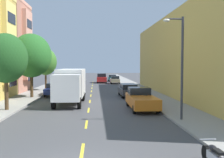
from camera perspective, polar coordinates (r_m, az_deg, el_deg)
ground_plane at (r=38.93m, az=-4.49°, el=-2.27°), size 160.00×160.00×0.00m
sidewalk_left at (r=37.72m, az=-15.40°, el=-2.44°), size 3.20×120.00×0.14m
sidewalk_right at (r=37.50m, az=6.39°, el=-2.38°), size 3.20×120.00×0.14m
lane_centerline_dashes at (r=33.46m, az=-4.63°, el=-3.15°), size 0.14×47.20×0.01m
apartment_block_opposite at (r=31.62m, az=20.94°, el=4.76°), size 10.00×36.00×9.34m
street_tree_second at (r=21.72m, az=-22.45°, el=4.25°), size 3.34×3.34×5.97m
street_tree_third at (r=29.42m, az=-17.44°, el=4.95°), size 4.34×4.34×6.91m
street_tree_farthest at (r=37.23m, az=-14.49°, el=3.69°), size 3.10×3.10×5.82m
street_lamp at (r=17.02m, az=14.77°, el=4.05°), size 1.35×0.28×6.56m
delivery_box_truck at (r=24.85m, az=-9.13°, el=-1.05°), size 2.51×7.89×3.24m
parked_suv_burgundy at (r=45.80m, az=-9.70°, el=-0.26°), size 2.04×4.84×1.93m
parked_hatchback_teal at (r=57.75m, az=0.03°, el=0.24°), size 1.82×4.03×1.50m
parked_wagon_charcoal at (r=29.71m, az=3.55°, el=-2.39°), size 1.93×4.74×1.50m
parked_pickup_orange at (r=21.43m, az=6.48°, el=-4.47°), size 2.05×5.32×1.73m
parked_suv_silver at (r=56.56m, az=-8.65°, el=0.38°), size 2.07×4.85×1.93m
parked_wagon_navy at (r=31.66m, az=-12.59°, el=-2.12°), size 1.91×4.73×1.50m
parked_hatchback_champagne at (r=50.61m, az=0.66°, el=-0.16°), size 1.81×4.03×1.50m
moving_red_sedan at (r=52.95m, az=-2.33°, el=0.23°), size 1.95×4.80×1.93m
parked_motorcycle at (r=10.12m, az=21.80°, el=-15.78°), size 0.62×2.05×0.90m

